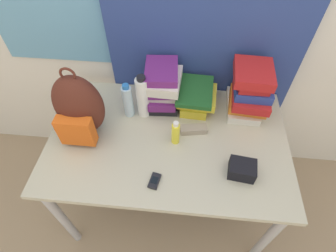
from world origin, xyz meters
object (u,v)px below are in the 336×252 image
at_px(backpack, 79,108).
at_px(sunscreen_bottle, 176,133).
at_px(book_stack_left, 162,87).
at_px(cell_phone, 155,181).
at_px(sports_bottle, 143,97).
at_px(camera_pouch, 242,169).
at_px(book_stack_right, 250,91).
at_px(water_bottle, 128,101).
at_px(sunglasses_case, 194,129).
at_px(book_stack_center, 196,97).

distance_m(backpack, sunscreen_bottle, 0.52).
bearing_deg(book_stack_left, cell_phone, -87.78).
xyz_separation_m(backpack, sports_bottle, (0.30, 0.16, -0.05)).
xyz_separation_m(sports_bottle, sunscreen_bottle, (0.20, -0.19, -0.06)).
height_order(book_stack_left, camera_pouch, book_stack_left).
height_order(book_stack_right, cell_phone, book_stack_right).
bearing_deg(water_bottle, sunscreen_bottle, -31.61).
bearing_deg(sports_bottle, camera_pouch, -33.43).
distance_m(book_stack_left, sports_bottle, 0.14).
relative_size(cell_phone, sunglasses_case, 0.57).
distance_m(book_stack_center, sunscreen_bottle, 0.30).
distance_m(sunscreen_bottle, camera_pouch, 0.38).
bearing_deg(book_stack_left, book_stack_right, -0.27).
bearing_deg(book_stack_right, sports_bottle, -171.04).
height_order(sunscreen_bottle, cell_phone, sunscreen_bottle).
bearing_deg(sunglasses_case, book_stack_center, 89.64).
bearing_deg(sunscreen_bottle, water_bottle, 148.39).
bearing_deg(sunscreen_bottle, book_stack_left, 109.53).
distance_m(book_stack_left, book_stack_center, 0.21).
height_order(sunglasses_case, camera_pouch, camera_pouch).
height_order(backpack, sports_bottle, backpack).
height_order(cell_phone, camera_pouch, camera_pouch).
relative_size(book_stack_center, water_bottle, 1.24).
height_order(water_bottle, camera_pouch, water_bottle).
distance_m(water_bottle, camera_pouch, 0.72).
distance_m(backpack, book_stack_center, 0.66).
bearing_deg(book_stack_center, camera_pouch, -61.56).
relative_size(book_stack_center, sunglasses_case, 1.79).
relative_size(sports_bottle, sunscreen_bottle, 1.79).
bearing_deg(book_stack_right, book_stack_left, 179.73).
relative_size(water_bottle, camera_pouch, 1.63).
bearing_deg(sports_bottle, book_stack_left, 44.26).
height_order(backpack, sunscreen_bottle, backpack).
height_order(sports_bottle, sunscreen_bottle, sports_bottle).
bearing_deg(book_stack_right, sunglasses_case, -145.60).
relative_size(sports_bottle, sunglasses_case, 1.78).
bearing_deg(water_bottle, book_stack_center, 15.39).
relative_size(book_stack_left, cell_phone, 2.94).
distance_m(sports_bottle, sunscreen_bottle, 0.28).
xyz_separation_m(cell_phone, camera_pouch, (0.42, 0.09, 0.03)).
bearing_deg(sports_bottle, cell_phone, -74.91).
relative_size(book_stack_center, sunscreen_bottle, 1.80).
height_order(book_stack_left, book_stack_center, book_stack_left).
bearing_deg(book_stack_center, sunscreen_bottle, -109.10).
xyz_separation_m(sunscreen_bottle, camera_pouch, (0.34, -0.17, -0.03)).
bearing_deg(water_bottle, cell_phone, -64.55).
height_order(backpack, sunglasses_case, backpack).
relative_size(book_stack_left, sunglasses_case, 1.69).
bearing_deg(cell_phone, backpack, 146.17).
distance_m(book_stack_right, cell_phone, 0.74).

